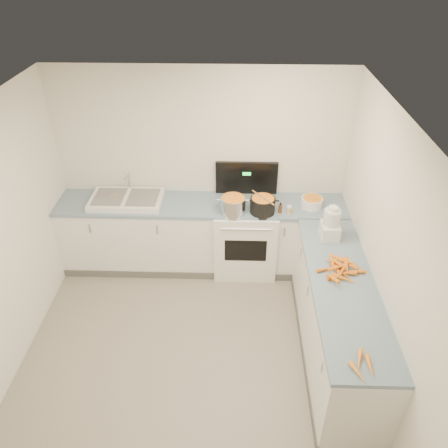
{
  "coord_description": "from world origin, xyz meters",
  "views": [
    {
      "loc": [
        0.42,
        -2.8,
        3.69
      ],
      "look_at": [
        0.3,
        1.1,
        1.05
      ],
      "focal_mm": 35.0,
      "sensor_mm": 36.0,
      "label": 1
    }
  ],
  "objects_px": {
    "stove": "(245,236)",
    "steel_pot": "(233,206)",
    "mixing_bowl": "(312,202)",
    "black_pot": "(263,206)",
    "extract_bottle": "(280,209)",
    "sink": "(127,199)",
    "food_processor": "(331,225)",
    "spice_jar": "(289,211)"
  },
  "relations": [
    {
      "from": "steel_pot",
      "to": "extract_bottle",
      "type": "bearing_deg",
      "value": 0.78
    },
    {
      "from": "sink",
      "to": "steel_pot",
      "type": "bearing_deg",
      "value": -8.32
    },
    {
      "from": "stove",
      "to": "sink",
      "type": "height_order",
      "value": "stove"
    },
    {
      "from": "steel_pot",
      "to": "black_pot",
      "type": "xyz_separation_m",
      "value": [
        0.34,
        0.01,
        -0.0
      ]
    },
    {
      "from": "extract_bottle",
      "to": "spice_jar",
      "type": "relative_size",
      "value": 1.31
    },
    {
      "from": "black_pot",
      "to": "extract_bottle",
      "type": "relative_size",
      "value": 2.64
    },
    {
      "from": "black_pot",
      "to": "spice_jar",
      "type": "xyz_separation_m",
      "value": [
        0.31,
        -0.02,
        -0.04
      ]
    },
    {
      "from": "spice_jar",
      "to": "food_processor",
      "type": "relative_size",
      "value": 0.22
    },
    {
      "from": "stove",
      "to": "steel_pot",
      "type": "xyz_separation_m",
      "value": [
        -0.16,
        -0.17,
        0.55
      ]
    },
    {
      "from": "steel_pot",
      "to": "food_processor",
      "type": "distance_m",
      "value": 1.14
    },
    {
      "from": "sink",
      "to": "food_processor",
      "type": "height_order",
      "value": "food_processor"
    },
    {
      "from": "stove",
      "to": "extract_bottle",
      "type": "distance_m",
      "value": 0.67
    },
    {
      "from": "sink",
      "to": "steel_pot",
      "type": "relative_size",
      "value": 2.92
    },
    {
      "from": "mixing_bowl",
      "to": "extract_bottle",
      "type": "relative_size",
      "value": 2.32
    },
    {
      "from": "steel_pot",
      "to": "mixing_bowl",
      "type": "height_order",
      "value": "steel_pot"
    },
    {
      "from": "black_pot",
      "to": "spice_jar",
      "type": "relative_size",
      "value": 3.45
    },
    {
      "from": "steel_pot",
      "to": "extract_bottle",
      "type": "height_order",
      "value": "steel_pot"
    },
    {
      "from": "steel_pot",
      "to": "black_pot",
      "type": "bearing_deg",
      "value": 2.28
    },
    {
      "from": "mixing_bowl",
      "to": "spice_jar",
      "type": "bearing_deg",
      "value": -149.7
    },
    {
      "from": "spice_jar",
      "to": "black_pot",
      "type": "bearing_deg",
      "value": 175.91
    },
    {
      "from": "steel_pot",
      "to": "spice_jar",
      "type": "xyz_separation_m",
      "value": [
        0.65,
        -0.01,
        -0.05
      ]
    },
    {
      "from": "sink",
      "to": "black_pot",
      "type": "distance_m",
      "value": 1.65
    },
    {
      "from": "stove",
      "to": "spice_jar",
      "type": "height_order",
      "value": "stove"
    },
    {
      "from": "spice_jar",
      "to": "food_processor",
      "type": "bearing_deg",
      "value": -49.65
    },
    {
      "from": "stove",
      "to": "extract_bottle",
      "type": "xyz_separation_m",
      "value": [
        0.39,
        -0.17,
        0.52
      ]
    },
    {
      "from": "sink",
      "to": "spice_jar",
      "type": "relative_size",
      "value": 10.23
    },
    {
      "from": "black_pot",
      "to": "extract_bottle",
      "type": "bearing_deg",
      "value": -1.74
    },
    {
      "from": "steel_pot",
      "to": "black_pot",
      "type": "distance_m",
      "value": 0.34
    },
    {
      "from": "stove",
      "to": "mixing_bowl",
      "type": "xyz_separation_m",
      "value": [
        0.77,
        -0.02,
        0.52
      ]
    },
    {
      "from": "stove",
      "to": "black_pot",
      "type": "bearing_deg",
      "value": -40.72
    },
    {
      "from": "mixing_bowl",
      "to": "spice_jar",
      "type": "relative_size",
      "value": 3.03
    },
    {
      "from": "black_pot",
      "to": "extract_bottle",
      "type": "xyz_separation_m",
      "value": [
        0.21,
        -0.01,
        -0.03
      ]
    },
    {
      "from": "spice_jar",
      "to": "sink",
      "type": "bearing_deg",
      "value": 174.21
    },
    {
      "from": "food_processor",
      "to": "black_pot",
      "type": "bearing_deg",
      "value": 145.4
    },
    {
      "from": "black_pot",
      "to": "steel_pot",
      "type": "bearing_deg",
      "value": -177.72
    },
    {
      "from": "sink",
      "to": "steel_pot",
      "type": "distance_m",
      "value": 1.31
    },
    {
      "from": "stove",
      "to": "black_pot",
      "type": "distance_m",
      "value": 0.6
    },
    {
      "from": "steel_pot",
      "to": "spice_jar",
      "type": "distance_m",
      "value": 0.65
    },
    {
      "from": "stove",
      "to": "spice_jar",
      "type": "distance_m",
      "value": 0.73
    },
    {
      "from": "food_processor",
      "to": "extract_bottle",
      "type": "bearing_deg",
      "value": 135.97
    },
    {
      "from": "sink",
      "to": "spice_jar",
      "type": "distance_m",
      "value": 1.95
    },
    {
      "from": "stove",
      "to": "extract_bottle",
      "type": "height_order",
      "value": "stove"
    }
  ]
}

